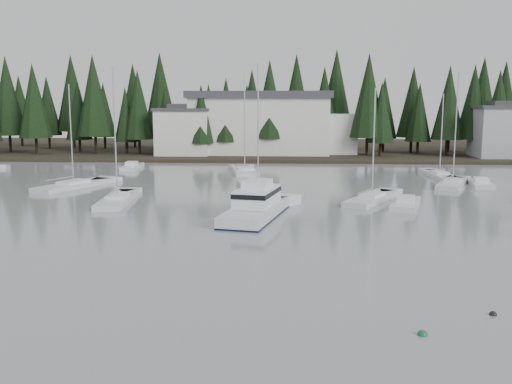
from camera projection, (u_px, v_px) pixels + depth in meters
The scene contains 19 objects.
ground at pixel (276, 374), 20.17m from camera, with size 260.00×260.00×0.00m, color gray.
far_shore_land at pixel (288, 149), 115.81m from camera, with size 240.00×54.00×1.00m, color black.
conifer_treeline at pixel (288, 154), 104.96m from camera, with size 200.00×22.00×20.00m, color black, non-canonical shape.
house_west at pixel (184, 131), 98.41m from camera, with size 9.54×7.42×8.75m.
house_east_a at pixel (506, 130), 94.16m from camera, with size 10.60×8.48×9.25m.
harbor_inn at pixel (271, 124), 100.63m from camera, with size 29.50×11.50×10.90m.
cabin_cruiser_center at pixel (256, 209), 47.68m from camera, with size 5.63×11.53×4.75m.
sailboat_1 at pixel (372, 200), 55.58m from camera, with size 6.61×9.71×11.42m.
sailboat_2 at pixel (453, 185), 65.82m from camera, with size 5.96×9.53×13.46m.
sailboat_3 at pixel (74, 187), 64.45m from camera, with size 6.49×10.65×12.04m.
sailboat_5 at pixel (118, 201), 54.98m from camera, with size 3.48×10.23×13.36m.
sailboat_8 at pixel (258, 190), 62.12m from camera, with size 4.96×8.82×14.21m.
sailboat_9 at pixel (439, 177), 73.24m from camera, with size 2.82×9.10×11.12m.
sailboat_10 at pixel (245, 172), 77.63m from camera, with size 4.50×9.59×14.00m.
runabout_1 at pixel (405, 206), 52.30m from camera, with size 3.89×6.48×1.42m.
runabout_3 at pixel (132, 168), 82.41m from camera, with size 2.59×6.52×1.42m.
runabout_4 at pixel (481, 185), 65.14m from camera, with size 2.98×5.97×1.42m.
mooring_buoy_green at pixel (422, 335), 23.56m from camera, with size 0.43×0.43×0.43m, color #145933.
mooring_buoy_dark at pixel (493, 315), 25.78m from camera, with size 0.35×0.35×0.35m, color black.
Camera 1 is at (0.45, -18.92, 9.53)m, focal length 40.00 mm.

